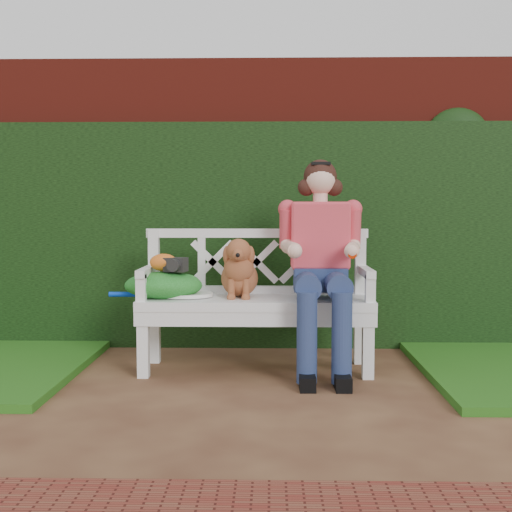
{
  "coord_description": "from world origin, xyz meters",
  "views": [
    {
      "loc": [
        0.13,
        -3.53,
        1.06
      ],
      "look_at": [
        0.03,
        0.89,
        0.75
      ],
      "focal_mm": 48.0,
      "sensor_mm": 36.0,
      "label": 1
    }
  ],
  "objects": [
    {
      "name": "camera_item",
      "position": [
        -0.48,
        0.84,
        0.7
      ],
      "size": [
        0.16,
        0.13,
        0.09
      ],
      "primitive_type": "cube",
      "rotation": [
        0.0,
        0.0,
        -0.24
      ],
      "color": "black",
      "rests_on": "green_bag"
    },
    {
      "name": "tennis_racket",
      "position": [
        -0.47,
        0.89,
        0.5
      ],
      "size": [
        0.77,
        0.48,
        0.03
      ],
      "primitive_type": null,
      "rotation": [
        0.0,
        0.0,
        -0.28
      ],
      "color": "white",
      "rests_on": "garden_bench"
    },
    {
      "name": "dog",
      "position": [
        -0.08,
        0.9,
        0.68
      ],
      "size": [
        0.27,
        0.36,
        0.39
      ],
      "primitive_type": null,
      "rotation": [
        0.0,
        0.0,
        0.04
      ],
      "color": "brown",
      "rests_on": "garden_bench"
    },
    {
      "name": "seated_woman",
      "position": [
        0.45,
        0.87,
        0.67
      ],
      "size": [
        0.65,
        0.82,
        1.33
      ],
      "primitive_type": null,
      "rotation": [
        0.0,
        0.0,
        0.13
      ],
      "color": "#D73755",
      "rests_on": "ground"
    },
    {
      "name": "brick_wall",
      "position": [
        0.0,
        1.9,
        1.1
      ],
      "size": [
        10.0,
        0.3,
        2.2
      ],
      "primitive_type": "cube",
      "color": "maroon",
      "rests_on": "ground"
    },
    {
      "name": "green_bag",
      "position": [
        -0.57,
        0.86,
        0.57
      ],
      "size": [
        0.51,
        0.4,
        0.17
      ],
      "primitive_type": null,
      "rotation": [
        0.0,
        0.0,
        0.03
      ],
      "color": "#2B6625",
      "rests_on": "garden_bench"
    },
    {
      "name": "ivy_hedge",
      "position": [
        0.0,
        1.68,
        0.85
      ],
      "size": [
        10.0,
        0.18,
        1.7
      ],
      "primitive_type": "cube",
      "color": "#1D4314",
      "rests_on": "ground"
    },
    {
      "name": "baseball_glove",
      "position": [
        -0.57,
        0.87,
        0.71
      ],
      "size": [
        0.21,
        0.17,
        0.11
      ],
      "primitive_type": "ellipsoid",
      "rotation": [
        0.0,
        0.0,
        -0.25
      ],
      "color": "orange",
      "rests_on": "green_bag"
    },
    {
      "name": "ground",
      "position": [
        0.0,
        0.0,
        0.0
      ],
      "size": [
        60.0,
        60.0,
        0.0
      ],
      "primitive_type": "plane",
      "color": "#47271A"
    },
    {
      "name": "garden_bench",
      "position": [
        0.03,
        0.89,
        0.24
      ],
      "size": [
        1.59,
        0.61,
        0.48
      ],
      "primitive_type": null,
      "rotation": [
        0.0,
        0.0,
        -0.01
      ],
      "color": "white",
      "rests_on": "ground"
    }
  ]
}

